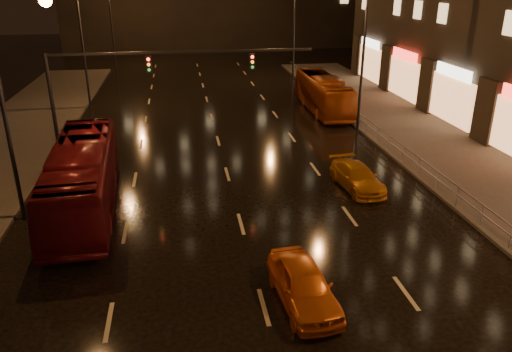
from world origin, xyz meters
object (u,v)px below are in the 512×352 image
at_px(bus_curb, 323,93).
at_px(taxi_near, 303,285).
at_px(bus_red, 83,177).
at_px(taxi_far, 357,177).

xyz_separation_m(bus_curb, taxi_near, (-7.66, -24.53, -0.71)).
bearing_deg(bus_curb, bus_red, -134.41).
height_order(bus_curb, taxi_far, bus_curb).
height_order(bus_curb, taxi_near, bus_curb).
height_order(taxi_near, taxi_far, taxi_near).
height_order(bus_red, taxi_far, bus_red).
bearing_deg(bus_red, bus_curb, 41.06).
bearing_deg(bus_curb, taxi_far, -98.52).
relative_size(bus_red, taxi_far, 2.68).
xyz_separation_m(bus_red, taxi_near, (8.34, -8.75, -0.85)).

